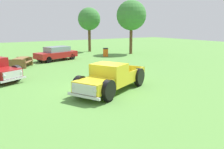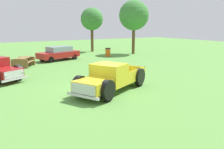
% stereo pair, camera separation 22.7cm
% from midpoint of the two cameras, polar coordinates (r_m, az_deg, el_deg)
% --- Properties ---
extents(ground_plane, '(80.00, 80.00, 0.00)m').
position_cam_midpoint_polar(ground_plane, '(12.91, -3.81, -3.97)').
color(ground_plane, '#5B9342').
extents(pickup_truck_foreground, '(5.27, 3.81, 1.53)m').
position_cam_midpoint_polar(pickup_truck_foreground, '(12.47, -1.39, -1.06)').
color(pickup_truck_foreground, yellow).
rests_on(pickup_truck_foreground, ground_plane).
extents(sedan_distant_b, '(4.45, 2.80, 1.38)m').
position_cam_midpoint_polar(sedan_distant_b, '(24.30, -13.51, 5.02)').
color(sedan_distant_b, '#B21E1E').
rests_on(sedan_distant_b, ground_plane).
extents(picnic_table, '(2.22, 2.32, 0.78)m').
position_cam_midpoint_polar(picnic_table, '(21.51, -21.37, 3.02)').
color(picnic_table, olive).
rests_on(picnic_table, ground_plane).
extents(trash_can, '(0.59, 0.59, 0.95)m').
position_cam_midpoint_polar(trash_can, '(26.63, -1.80, 5.40)').
color(trash_can, orange).
rests_on(trash_can, ground_plane).
extents(oak_tree_east, '(2.90, 2.90, 5.68)m').
position_cam_midpoint_polar(oak_tree_east, '(31.56, -5.76, 13.12)').
color(oak_tree_east, brown).
rests_on(oak_tree_east, ground_plane).
extents(oak_tree_west, '(3.54, 3.54, 6.37)m').
position_cam_midpoint_polar(oak_tree_west, '(29.06, 4.46, 14.01)').
color(oak_tree_west, brown).
rests_on(oak_tree_west, ground_plane).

